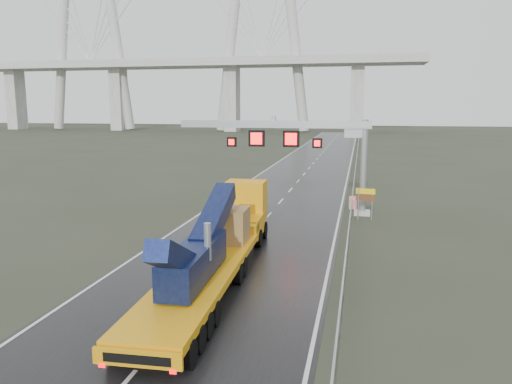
% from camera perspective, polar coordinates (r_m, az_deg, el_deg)
% --- Properties ---
extents(ground, '(400.00, 400.00, 0.00)m').
position_cam_1_polar(ground, '(22.67, -6.12, -11.40)').
color(ground, '#2C3022').
rests_on(ground, ground).
extents(road, '(11.00, 200.00, 0.02)m').
position_cam_1_polar(road, '(60.99, 5.52, 2.05)').
color(road, black).
rests_on(road, ground).
extents(guardrail, '(0.20, 140.00, 1.40)m').
position_cam_1_polar(guardrail, '(50.63, 11.13, 1.11)').
color(guardrail, '#909499').
rests_on(guardrail, ground).
extents(sign_gantry, '(14.90, 1.20, 7.42)m').
position_cam_1_polar(sign_gantry, '(38.42, 5.09, 5.93)').
color(sign_gantry, '#9D9C98').
rests_on(sign_gantry, ground).
extents(heavy_haul_truck, '(3.40, 18.46, 4.31)m').
position_cam_1_polar(heavy_haul_truck, '(25.15, -3.93, -5.22)').
color(heavy_haul_truck, orange).
rests_on(heavy_haul_truck, ground).
extents(exit_sign_pair, '(1.37, 0.26, 2.35)m').
position_cam_1_polar(exit_sign_pair, '(36.89, 12.40, -0.63)').
color(exit_sign_pair, '#9C9EA4').
rests_on(exit_sign_pair, ground).
extents(striped_barrier, '(0.63, 0.37, 1.03)m').
position_cam_1_polar(striped_barrier, '(40.80, 11.01, -1.21)').
color(striped_barrier, red).
rests_on(striped_barrier, ground).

